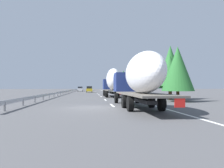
{
  "coord_description": "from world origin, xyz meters",
  "views": [
    {
      "loc": [
        -17.25,
        0.26,
        1.66
      ],
      "look_at": [
        12.75,
        -2.94,
        2.08
      ],
      "focal_mm": 34.29,
      "sensor_mm": 36.0,
      "label": 1
    }
  ],
  "objects": [
    {
      "name": "tree_2",
      "position": [
        61.22,
        -10.91,
        3.2
      ],
      "size": [
        2.89,
        2.89,
        5.0
      ],
      "color": "#472D19",
      "rests_on": "ground_plane"
    },
    {
      "name": "guardrail_median",
      "position": [
        43.0,
        6.0,
        0.58
      ],
      "size": [
        94.0,
        0.1,
        0.76
      ],
      "color": "#9EA0A5",
      "rests_on": "ground_plane"
    },
    {
      "name": "car_yellow_coupe",
      "position": [
        48.8,
        0.23,
        0.95
      ],
      "size": [
        4.25,
        1.84,
        1.89
      ],
      "color": "gold",
      "rests_on": "ground_plane"
    },
    {
      "name": "lane_stripe_5",
      "position": [
        56.53,
        -1.8,
        0.0
      ],
      "size": [
        3.2,
        0.2,
        0.01
      ],
      "primitive_type": "cube",
      "color": "white",
      "rests_on": "ground_plane"
    },
    {
      "name": "car_black_suv",
      "position": [
        83.57,
        -0.1,
        0.98
      ],
      "size": [
        4.11,
        1.82,
        1.97
      ],
      "color": "black",
      "rests_on": "ground_plane"
    },
    {
      "name": "road_sign",
      "position": [
        36.2,
        -6.7,
        2.25
      ],
      "size": [
        0.1,
        0.9,
        3.25
      ],
      "color": "gray",
      "rests_on": "ground_plane"
    },
    {
      "name": "edge_line_right",
      "position": [
        45.0,
        -5.5,
        0.0
      ],
      "size": [
        110.0,
        0.2,
        0.01
      ],
      "primitive_type": "cube",
      "color": "white",
      "rests_on": "ground_plane"
    },
    {
      "name": "truck_trailing",
      "position": [
        -0.84,
        -3.6,
        2.39
      ],
      "size": [
        14.17,
        2.55,
        4.14
      ],
      "color": "navy",
      "rests_on": "ground_plane"
    },
    {
      "name": "tree_3",
      "position": [
        44.71,
        -9.72,
        4.22
      ],
      "size": [
        3.39,
        3.39,
        6.5
      ],
      "color": "#472D19",
      "rests_on": "ground_plane"
    },
    {
      "name": "tree_1",
      "position": [
        5.98,
        -9.7,
        3.73
      ],
      "size": [
        3.65,
        3.65,
        6.27
      ],
      "color": "#472D19",
      "rests_on": "ground_plane"
    },
    {
      "name": "lane_stripe_4",
      "position": [
        38.05,
        -1.8,
        0.0
      ],
      "size": [
        3.2,
        0.2,
        0.01
      ],
      "primitive_type": "cube",
      "color": "white",
      "rests_on": "ground_plane"
    },
    {
      "name": "lane_stripe_0",
      "position": [
        2.0,
        -1.8,
        0.0
      ],
      "size": [
        3.2,
        0.2,
        0.01
      ],
      "primitive_type": "cube",
      "color": "white",
      "rests_on": "ground_plane"
    },
    {
      "name": "ground_plane",
      "position": [
        40.0,
        0.0,
        0.0
      ],
      "size": [
        260.0,
        260.0,
        0.0
      ],
      "primitive_type": "plane",
      "color": "#4C4C4F"
    },
    {
      "name": "tree_5",
      "position": [
        82.46,
        -11.71,
        3.8
      ],
      "size": [
        3.94,
        3.94,
        5.72
      ],
      "color": "#472D19",
      "rests_on": "ground_plane"
    },
    {
      "name": "lane_stripe_1",
      "position": [
        10.17,
        -1.8,
        0.0
      ],
      "size": [
        3.2,
        0.2,
        0.01
      ],
      "primitive_type": "cube",
      "color": "white",
      "rests_on": "ground_plane"
    },
    {
      "name": "lane_stripe_2",
      "position": [
        19.89,
        -1.8,
        0.0
      ],
      "size": [
        3.2,
        0.2,
        0.01
      ],
      "primitive_type": "cube",
      "color": "white",
      "rests_on": "ground_plane"
    },
    {
      "name": "tree_0",
      "position": [
        9.5,
        -10.14,
        3.79
      ],
      "size": [
        3.72,
        3.72,
        5.83
      ],
      "color": "#472D19",
      "rests_on": "ground_plane"
    },
    {
      "name": "car_white_van",
      "position": [
        64.57,
        3.64,
        0.92
      ],
      "size": [
        4.52,
        1.91,
        1.8
      ],
      "color": "white",
      "rests_on": "ground_plane"
    },
    {
      "name": "lane_stripe_3",
      "position": [
        28.06,
        -1.8,
        0.0
      ],
      "size": [
        3.2,
        0.2,
        0.01
      ],
      "primitive_type": "cube",
      "color": "white",
      "rests_on": "ground_plane"
    },
    {
      "name": "tree_4",
      "position": [
        11.22,
        -10.89,
        4.43
      ],
      "size": [
        3.94,
        3.94,
        7.41
      ],
      "color": "#472D19",
      "rests_on": "ground_plane"
    },
    {
      "name": "truck_lead",
      "position": [
        18.23,
        -3.6,
        2.57
      ],
      "size": [
        12.23,
        2.55,
        4.65
      ],
      "color": "navy",
      "rests_on": "ground_plane"
    }
  ]
}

